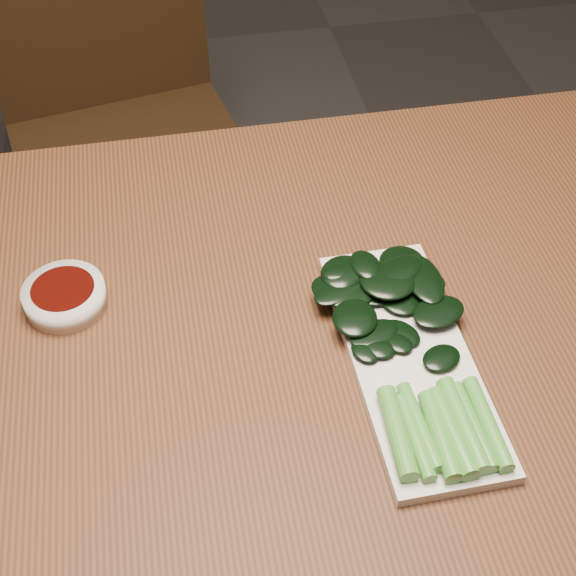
{
  "coord_description": "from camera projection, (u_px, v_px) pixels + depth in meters",
  "views": [
    {
      "loc": [
        -0.08,
        -0.58,
        1.45
      ],
      "look_at": [
        0.04,
        0.06,
        0.76
      ],
      "focal_mm": 50.0,
      "sensor_mm": 36.0,
      "label": 1
    }
  ],
  "objects": [
    {
      "name": "table",
      "position": [
        265.0,
        372.0,
        0.96
      ],
      "size": [
        1.4,
        0.8,
        0.75
      ],
      "color": "#4A2815",
      "rests_on": "ground"
    },
    {
      "name": "chair_far",
      "position": [
        121.0,
        117.0,
        1.65
      ],
      "size": [
        0.53,
        0.53,
        0.89
      ],
      "rotation": [
        0.0,
        0.0,
        0.19
      ],
      "color": "black",
      "rests_on": "ground"
    },
    {
      "name": "sauce_bowl",
      "position": [
        65.0,
        296.0,
        0.93
      ],
      "size": [
        0.1,
        0.1,
        0.03
      ],
      "color": "silver",
      "rests_on": "table"
    },
    {
      "name": "serving_plate",
      "position": [
        410.0,
        359.0,
        0.88
      ],
      "size": [
        0.13,
        0.33,
        0.01
      ],
      "rotation": [
        0.0,
        0.0,
        0.01
      ],
      "color": "silver",
      "rests_on": "table"
    },
    {
      "name": "gai_lan",
      "position": [
        402.0,
        336.0,
        0.88
      ],
      "size": [
        0.18,
        0.32,
        0.02
      ],
      "color": "#4B9C36",
      "rests_on": "serving_plate"
    }
  ]
}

